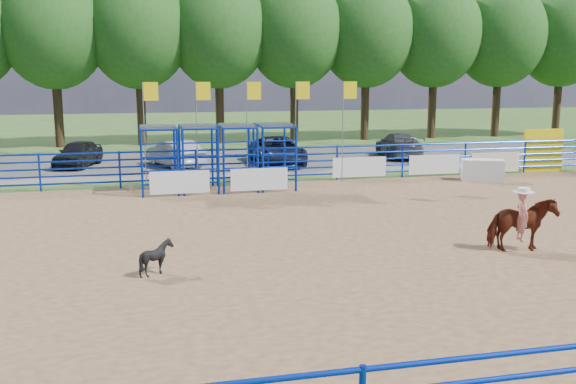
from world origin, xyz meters
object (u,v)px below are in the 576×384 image
(horse_and_rider, at_px, (522,221))
(car_a, at_px, (78,153))
(calf, at_px, (157,257))
(announcer_table, at_px, (482,170))
(car_c, at_px, (278,151))
(car_d, at_px, (399,145))
(car_b, at_px, (175,154))

(horse_and_rider, bearing_deg, car_a, 123.62)
(calf, bearing_deg, horse_and_rider, -81.38)
(announcer_table, xyz_separation_m, car_a, (-17.13, 8.42, 0.18))
(horse_and_rider, distance_m, car_a, 22.37)
(calf, relative_size, car_c, 0.16)
(horse_and_rider, distance_m, car_d, 18.89)
(car_a, distance_m, car_b, 4.79)
(announcer_table, distance_m, car_a, 19.08)
(horse_and_rider, relative_size, calf, 2.88)
(car_d, bearing_deg, car_b, 13.86)
(announcer_table, height_order, car_c, car_c)
(horse_and_rider, xyz_separation_m, calf, (-9.16, 0.18, -0.41))
(announcer_table, height_order, car_b, car_b)
(horse_and_rider, height_order, car_c, horse_and_rider)
(calf, xyz_separation_m, car_b, (1.40, 17.19, 0.25))
(announcer_table, relative_size, car_a, 0.45)
(horse_and_rider, bearing_deg, car_c, 98.84)
(calf, bearing_deg, car_c, -11.18)
(announcer_table, relative_size, calf, 2.13)
(horse_and_rider, height_order, calf, horse_and_rider)
(car_a, distance_m, car_d, 16.76)
(car_d, bearing_deg, car_a, 8.30)
(car_b, bearing_deg, horse_and_rider, 91.84)
(announcer_table, distance_m, calf, 17.14)
(car_b, relative_size, car_d, 0.87)
(calf, bearing_deg, announcer_table, -44.44)
(horse_and_rider, height_order, car_a, horse_and_rider)
(car_b, bearing_deg, car_a, -37.36)
(horse_and_rider, distance_m, calf, 9.17)
(car_d, bearing_deg, calf, 62.51)
(car_b, xyz_separation_m, car_d, (12.13, 1.00, 0.00))
(car_c, bearing_deg, car_a, 173.27)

